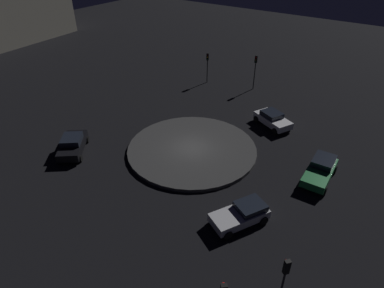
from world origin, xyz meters
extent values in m
plane|color=black|center=(0.00, 0.00, 0.00)|extent=(119.95, 119.95, 0.00)
cylinder|color=#383838|center=(0.00, 0.00, 0.16)|extent=(11.82, 11.82, 0.32)
cube|color=#1E7238|center=(10.83, 2.58, 0.67)|extent=(2.04, 4.53, 0.65)
cube|color=black|center=(10.79, 3.47, 1.27)|extent=(1.72, 2.18, 0.54)
cylinder|color=black|center=(11.82, 1.01, 0.34)|extent=(0.25, 0.69, 0.69)
cylinder|color=black|center=(9.96, 0.93, 0.34)|extent=(0.25, 0.69, 0.69)
cylinder|color=black|center=(11.69, 4.22, 0.34)|extent=(0.25, 0.69, 0.69)
cylinder|color=black|center=(9.83, 4.14, 0.34)|extent=(0.25, 0.69, 0.69)
cube|color=silver|center=(7.85, -5.44, 0.64)|extent=(3.47, 4.39, 0.63)
cube|color=black|center=(8.26, -4.66, 1.17)|extent=(2.32, 2.46, 0.42)
cylinder|color=black|center=(7.98, -7.14, 0.33)|extent=(0.50, 0.69, 0.66)
cylinder|color=black|center=(6.38, -6.30, 0.33)|extent=(0.50, 0.69, 0.66)
cylinder|color=black|center=(9.32, -4.59, 0.33)|extent=(0.50, 0.69, 0.66)
cylinder|color=black|center=(7.71, -3.75, 0.33)|extent=(0.50, 0.69, 0.66)
cube|color=black|center=(-8.72, -6.44, 0.67)|extent=(4.22, 4.56, 0.73)
cube|color=black|center=(-8.75, -6.41, 1.30)|extent=(2.54, 2.59, 0.53)
cylinder|color=black|center=(-10.44, -5.83, 0.30)|extent=(0.55, 0.61, 0.60)
cylinder|color=black|center=(-8.99, -4.63, 0.30)|extent=(0.55, 0.61, 0.60)
cylinder|color=black|center=(-8.46, -8.25, 0.30)|extent=(0.55, 0.61, 0.60)
cylinder|color=black|center=(-7.00, -7.05, 0.30)|extent=(0.55, 0.61, 0.60)
cube|color=white|center=(4.14, 8.51, 0.68)|extent=(4.45, 3.42, 0.67)
cube|color=black|center=(3.92, 8.61, 1.26)|extent=(2.46, 2.32, 0.48)
cylinder|color=black|center=(5.85, 8.73, 0.35)|extent=(0.72, 0.50, 0.69)
cylinder|color=black|center=(5.05, 7.04, 0.35)|extent=(0.72, 0.50, 0.69)
cylinder|color=black|center=(3.23, 9.98, 0.35)|extent=(0.72, 0.50, 0.69)
cylinder|color=black|center=(2.42, 8.29, 0.35)|extent=(0.72, 0.50, 0.69)
cylinder|color=#2D2D2D|center=(-7.73, 14.33, 1.50)|extent=(0.12, 0.12, 3.01)
cube|color=black|center=(-7.73, 14.33, 3.46)|extent=(0.37, 0.34, 0.90)
sphere|color=#3F0C0C|center=(-7.66, 14.20, 3.73)|extent=(0.20, 0.20, 0.20)
sphere|color=yellow|center=(-7.66, 14.20, 3.46)|extent=(0.20, 0.20, 0.20)
sphere|color=#0F3819|center=(-7.66, 14.20, 3.19)|extent=(0.20, 0.20, 0.20)
sphere|color=red|center=(10.74, -12.74, 4.13)|extent=(0.20, 0.20, 0.20)
sphere|color=#4C380F|center=(10.74, -12.74, 3.86)|extent=(0.20, 0.20, 0.20)
cylinder|color=#2D2D2D|center=(-1.75, 15.91, 1.71)|extent=(0.12, 0.12, 3.42)
cube|color=black|center=(-1.75, 15.91, 3.87)|extent=(0.32, 0.25, 0.90)
sphere|color=red|center=(-1.73, 15.77, 4.14)|extent=(0.20, 0.20, 0.20)
sphere|color=#4C380F|center=(-1.73, 15.77, 3.87)|extent=(0.20, 0.20, 0.20)
sphere|color=#0F3819|center=(-1.73, 15.77, 3.60)|extent=(0.20, 0.20, 0.20)
cube|color=black|center=(12.55, -9.63, 3.34)|extent=(0.36, 0.37, 0.90)
sphere|color=#3F0C0C|center=(12.43, -9.54, 3.61)|extent=(0.20, 0.20, 0.20)
sphere|color=#4C380F|center=(12.43, -9.54, 3.34)|extent=(0.20, 0.20, 0.20)
sphere|color=#1EE53F|center=(12.43, -9.54, 3.07)|extent=(0.20, 0.20, 0.20)
camera|label=1|loc=(14.79, -20.85, 17.37)|focal=31.29mm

